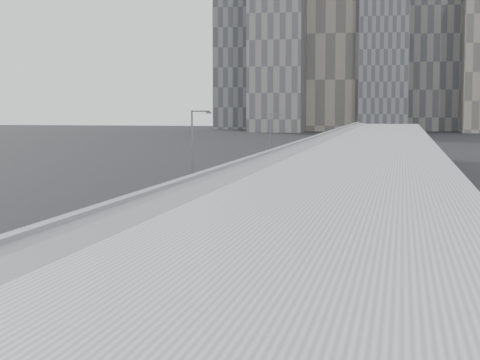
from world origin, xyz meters
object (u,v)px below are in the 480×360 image
(bus_1, at_px, (175,241))
(suv, at_px, (305,154))
(bus_0, at_px, (98,286))
(bus_5, at_px, (290,173))
(bus_6, at_px, (306,165))
(street_lamp_far, at_px, (271,138))
(bus_4, at_px, (283,183))
(street_lamp_near, at_px, (194,153))
(bus_2, at_px, (227,212))
(bus_7, at_px, (319,160))
(bus_3, at_px, (261,191))
(shipping_container, at_px, (272,159))

(bus_1, bearing_deg, suv, 87.42)
(bus_0, bearing_deg, bus_5, 86.08)
(bus_6, height_order, street_lamp_far, street_lamp_far)
(bus_0, bearing_deg, bus_4, 85.13)
(bus_6, distance_m, street_lamp_near, 42.85)
(bus_0, bearing_deg, suv, 88.24)
(bus_2, relative_size, bus_7, 1.04)
(bus_1, xyz_separation_m, street_lamp_near, (-5.87, 27.16, 3.96))
(bus_0, distance_m, bus_2, 28.66)
(bus_0, relative_size, suv, 2.78)
(bus_3, xyz_separation_m, street_lamp_near, (-6.09, -3.19, 3.91))
(bus_3, relative_size, bus_7, 1.13)
(bus_5, bearing_deg, bus_7, 83.01)
(bus_2, bearing_deg, bus_7, 94.84)
(shipping_container, xyz_separation_m, suv, (3.08, 22.76, -0.51))
(bus_1, bearing_deg, bus_5, 84.97)
(suv, bearing_deg, bus_5, -102.02)
(bus_4, bearing_deg, suv, 89.65)
(bus_5, relative_size, suv, 2.59)
(suv, bearing_deg, bus_4, -102.16)
(bus_2, xyz_separation_m, bus_4, (0.76, 26.03, -0.07))
(bus_4, xyz_separation_m, street_lamp_near, (-6.69, -14.20, 4.14))
(bus_5, xyz_separation_m, street_lamp_near, (-5.74, -27.36, 4.05))
(bus_0, relative_size, bus_3, 1.00)
(bus_3, distance_m, bus_5, 24.17)
(bus_3, relative_size, suv, 2.80)
(bus_1, relative_size, street_lamp_far, 1.50)
(bus_0, bearing_deg, bus_1, 86.33)
(bus_0, xyz_separation_m, shipping_container, (-8.23, 102.37, -0.50))
(bus_1, bearing_deg, street_lamp_near, 97.02)
(street_lamp_far, relative_size, shipping_container, 1.49)
(bus_1, relative_size, bus_3, 0.98)
(bus_4, bearing_deg, shipping_container, 95.51)
(bus_3, relative_size, shipping_container, 2.28)
(bus_2, relative_size, bus_4, 1.05)
(bus_4, bearing_deg, bus_0, -95.85)
(street_lamp_near, bearing_deg, bus_5, 78.15)
(bus_6, bearing_deg, bus_2, -86.63)
(bus_1, bearing_deg, bus_6, 84.68)
(bus_0, relative_size, bus_4, 1.14)
(bus_0, xyz_separation_m, bus_6, (0.08, 82.72, -0.05))
(bus_4, height_order, bus_5, bus_5)
(bus_7, relative_size, suv, 2.47)
(street_lamp_near, bearing_deg, street_lamp_far, 90.22)
(street_lamp_near, height_order, suv, street_lamp_near)
(suv, bearing_deg, street_lamp_far, -108.52)
(shipping_container, bearing_deg, street_lamp_far, -90.92)
(bus_6, distance_m, bus_7, 13.42)
(bus_5, relative_size, shipping_container, 2.11)
(bus_0, xyz_separation_m, bus_4, (0.71, 54.68, -0.21))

